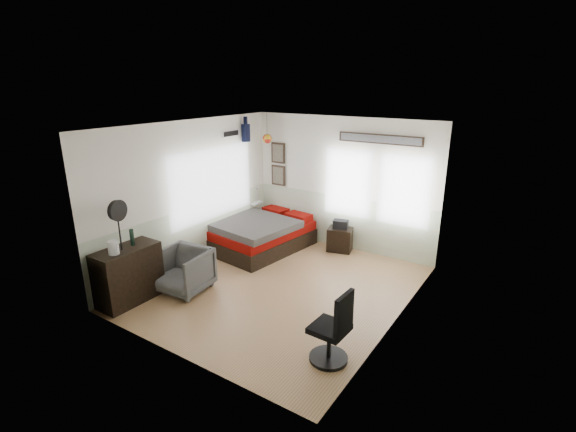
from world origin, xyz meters
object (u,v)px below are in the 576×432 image
Objects in this scene: bed at (261,234)px; task_chair at (333,334)px; dresser at (128,275)px; nightstand at (340,239)px; armchair at (183,271)px.

task_chair reaches higher than bed.
dresser is 4.14m from nightstand.
task_chair reaches higher than dresser.
bed is at bearing -165.05° from nightstand.
bed is 2.19m from armchair.
dresser is 2.06× the size of nightstand.
dresser is at bearing -129.52° from armchair.
dresser is 3.43m from task_chair.
bed is 1.63m from nightstand.
task_chair is (2.96, -2.49, 0.09)m from bed.
dresser reaches higher than armchair.
bed is 2.20× the size of task_chair.
armchair is 0.82× the size of task_chair.
dresser is at bearing -131.39° from nightstand.
task_chair is (2.93, -0.30, 0.03)m from armchair.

